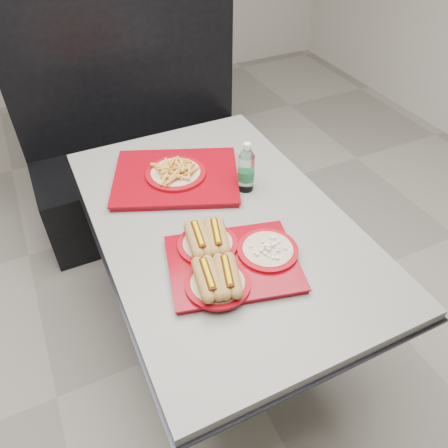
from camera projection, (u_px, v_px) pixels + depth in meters
name	position (u px, v px, depth m)	size (l,w,h in m)	color
ground	(221.00, 331.00, 2.17)	(6.00, 6.00, 0.00)	gray
diner_table	(220.00, 248.00, 1.78)	(0.92, 1.42, 0.75)	black
booth_bench	(144.00, 154.00, 2.64)	(1.30, 0.57, 1.35)	black
tray_near	(228.00, 259.00, 1.46)	(0.50, 0.43, 0.10)	maroon
tray_far	(176.00, 175.00, 1.83)	(0.63, 0.57, 0.10)	maroon
water_bottle	(246.00, 170.00, 1.75)	(0.07, 0.07, 0.22)	silver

